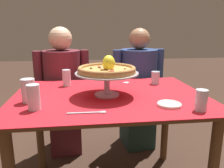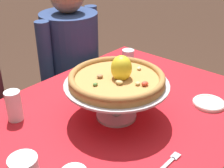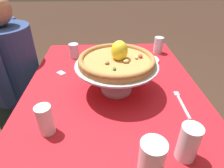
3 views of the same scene
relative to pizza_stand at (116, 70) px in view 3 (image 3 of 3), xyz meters
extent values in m
cylinder|color=brown|center=(0.56, -0.36, -0.50)|extent=(0.06, 0.06, 0.72)
cylinder|color=brown|center=(0.56, 0.39, -0.50)|extent=(0.06, 0.06, 0.72)
cube|color=brown|center=(0.02, 0.02, -0.13)|extent=(1.20, 0.87, 0.02)
cube|color=red|center=(0.02, 0.02, -0.12)|extent=(1.24, 0.91, 0.00)
cylinder|color=#B7B7C1|center=(0.00, 0.00, -0.11)|extent=(0.16, 0.16, 0.01)
cylinder|color=#B7B7C1|center=(0.00, 0.00, -0.04)|extent=(0.04, 0.04, 0.13)
cylinder|color=#B7B7C1|center=(0.00, 0.00, 0.03)|extent=(0.40, 0.40, 0.01)
cylinder|color=#BC8447|center=(0.00, 0.00, 0.05)|extent=(0.36, 0.36, 0.02)
torus|color=#A6743E|center=(0.00, 0.00, 0.06)|extent=(0.36, 0.36, 0.02)
ellipsoid|color=tan|center=(0.01, -0.09, 0.06)|extent=(0.03, 0.02, 0.01)
ellipsoid|color=tan|center=(-0.03, -0.04, 0.07)|extent=(0.03, 0.03, 0.02)
ellipsoid|color=beige|center=(0.11, -0.02, 0.06)|extent=(0.03, 0.02, 0.01)
ellipsoid|color=beige|center=(0.01, -0.01, 0.06)|extent=(0.03, 0.03, 0.01)
ellipsoid|color=#4C7533|center=(-0.10, 0.01, 0.06)|extent=(0.02, 0.02, 0.01)
ellipsoid|color=#C63D28|center=(0.02, -0.12, 0.07)|extent=(0.03, 0.03, 0.01)
ellipsoid|color=#996B42|center=(-0.04, 0.05, 0.07)|extent=(0.03, 0.03, 0.01)
ellipsoid|color=#4C7533|center=(0.01, 0.01, 0.06)|extent=(0.02, 0.02, 0.01)
ellipsoid|color=yellow|center=(0.01, -0.01, 0.10)|extent=(0.10, 0.10, 0.10)
cylinder|color=silver|center=(0.41, 0.26, -0.07)|extent=(0.06, 0.06, 0.10)
cylinder|color=silver|center=(0.41, 0.26, -0.08)|extent=(0.06, 0.06, 0.07)
cylinder|color=white|center=(-0.47, -0.07, -0.05)|extent=(0.08, 0.08, 0.14)
cylinder|color=silver|center=(-0.47, -0.07, -0.09)|extent=(0.07, 0.07, 0.06)
cylinder|color=silver|center=(-0.41, -0.21, -0.05)|extent=(0.07, 0.07, 0.14)
cylinder|color=silver|center=(-0.41, -0.21, -0.07)|extent=(0.06, 0.06, 0.09)
cylinder|color=silver|center=(0.46, -0.33, -0.06)|extent=(0.06, 0.06, 0.11)
cylinder|color=silver|center=(0.46, -0.33, -0.08)|extent=(0.06, 0.06, 0.08)
cylinder|color=white|center=(-0.27, 0.29, -0.05)|extent=(0.06, 0.06, 0.12)
cylinder|color=silver|center=(-0.27, 0.29, -0.09)|extent=(0.05, 0.05, 0.05)
cylinder|color=silver|center=(0.33, -0.24, -0.11)|extent=(0.14, 0.14, 0.01)
torus|color=white|center=(0.33, -0.24, -0.10)|extent=(0.13, 0.13, 0.01)
cube|color=#B7B7C1|center=(-0.15, -0.30, -0.11)|extent=(0.17, 0.02, 0.01)
cube|color=#B7B7C1|center=(-0.05, -0.30, -0.11)|extent=(0.03, 0.02, 0.01)
cube|color=beige|center=(0.19, 0.32, -0.11)|extent=(0.06, 0.06, 0.00)
cube|color=#1E3833|center=(0.38, 0.69, -0.63)|extent=(0.32, 0.35, 0.46)
cylinder|color=navy|center=(0.38, 0.69, -0.14)|extent=(0.38, 0.38, 0.51)
cylinder|color=navy|center=(0.59, 0.72, -0.10)|extent=(0.08, 0.08, 0.43)
camera|label=1|loc=(-0.14, -1.39, 0.31)|focal=36.26mm
camera|label=2|loc=(-0.76, -0.64, 0.56)|focal=47.66mm
camera|label=3|loc=(-0.81, 0.06, 0.45)|focal=30.57mm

